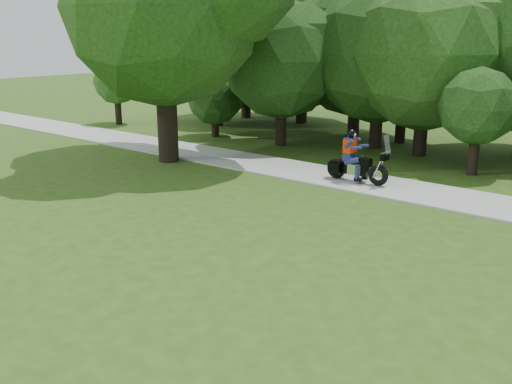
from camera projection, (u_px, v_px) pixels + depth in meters
The scene contains 3 objects.
ground at pixel (330, 336), 8.25m from camera, with size 100.00×100.00×0.00m, color #2D4D16.
walkway at pixel (501, 207), 14.23m from camera, with size 60.00×2.20×0.06m, color #AAAAA4.
touring_motorcycle at pixel (353, 163), 16.45m from camera, with size 1.98×0.56×1.51m.
Camera 1 is at (3.82, -6.41, 4.23)m, focal length 40.00 mm.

